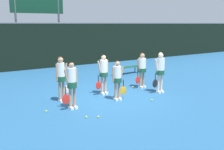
{
  "coord_description": "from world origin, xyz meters",
  "views": [
    {
      "loc": [
        -5.82,
        -9.0,
        3.03
      ],
      "look_at": [
        -0.0,
        -0.05,
        0.94
      ],
      "focal_mm": 42.0,
      "sensor_mm": 36.0,
      "label": 1
    }
  ],
  "objects_px": {
    "tennis_ball_3": "(152,100)",
    "player_3": "(61,75)",
    "bench_courtside": "(127,68)",
    "player_4": "(103,71)",
    "scoreboard": "(38,9)",
    "player_2": "(160,69)",
    "tennis_ball_2": "(86,117)",
    "tennis_ball_0": "(98,117)",
    "player_5": "(142,67)",
    "tennis_ball_4": "(133,87)",
    "player_1": "(117,77)",
    "player_0": "(72,82)",
    "tennis_ball_1": "(46,111)"
  },
  "relations": [
    {
      "from": "player_4",
      "to": "tennis_ball_2",
      "type": "xyz_separation_m",
      "value": [
        -2.0,
        -2.2,
        -1.0
      ]
    },
    {
      "from": "player_5",
      "to": "tennis_ball_2",
      "type": "relative_size",
      "value": 25.63
    },
    {
      "from": "player_2",
      "to": "player_5",
      "type": "bearing_deg",
      "value": 99.15
    },
    {
      "from": "player_3",
      "to": "tennis_ball_0",
      "type": "relative_size",
      "value": 26.47
    },
    {
      "from": "bench_courtside",
      "to": "player_5",
      "type": "relative_size",
      "value": 1.2
    },
    {
      "from": "player_4",
      "to": "tennis_ball_1",
      "type": "distance_m",
      "value": 3.21
    },
    {
      "from": "player_0",
      "to": "player_4",
      "type": "bearing_deg",
      "value": 24.84
    },
    {
      "from": "tennis_ball_1",
      "to": "tennis_ball_2",
      "type": "bearing_deg",
      "value": -54.84
    },
    {
      "from": "tennis_ball_2",
      "to": "player_2",
      "type": "bearing_deg",
      "value": 14.25
    },
    {
      "from": "tennis_ball_3",
      "to": "player_3",
      "type": "bearing_deg",
      "value": 148.23
    },
    {
      "from": "tennis_ball_3",
      "to": "tennis_ball_4",
      "type": "height_order",
      "value": "tennis_ball_3"
    },
    {
      "from": "player_4",
      "to": "player_5",
      "type": "relative_size",
      "value": 1.03
    },
    {
      "from": "player_2",
      "to": "tennis_ball_2",
      "type": "distance_m",
      "value": 4.5
    },
    {
      "from": "tennis_ball_3",
      "to": "player_0",
      "type": "bearing_deg",
      "value": 164.86
    },
    {
      "from": "scoreboard",
      "to": "tennis_ball_1",
      "type": "xyz_separation_m",
      "value": [
        -3.04,
        -9.95,
        -4.04
      ]
    },
    {
      "from": "player_0",
      "to": "player_3",
      "type": "relative_size",
      "value": 0.96
    },
    {
      "from": "bench_courtside",
      "to": "player_3",
      "type": "distance_m",
      "value": 6.46
    },
    {
      "from": "player_0",
      "to": "tennis_ball_0",
      "type": "relative_size",
      "value": 25.43
    },
    {
      "from": "player_1",
      "to": "player_3",
      "type": "distance_m",
      "value": 2.21
    },
    {
      "from": "player_0",
      "to": "player_2",
      "type": "distance_m",
      "value": 4.22
    },
    {
      "from": "player_3",
      "to": "player_5",
      "type": "relative_size",
      "value": 1.06
    },
    {
      "from": "player_1",
      "to": "player_4",
      "type": "xyz_separation_m",
      "value": [
        -0.02,
        1.04,
        0.1
      ]
    },
    {
      "from": "player_1",
      "to": "tennis_ball_1",
      "type": "relative_size",
      "value": 25.04
    },
    {
      "from": "player_5",
      "to": "tennis_ball_0",
      "type": "distance_m",
      "value": 4.64
    },
    {
      "from": "tennis_ball_1",
      "to": "player_2",
      "type": "bearing_deg",
      "value": -2.29
    },
    {
      "from": "tennis_ball_1",
      "to": "bench_courtside",
      "type": "bearing_deg",
      "value": 32.46
    },
    {
      "from": "player_2",
      "to": "tennis_ball_2",
      "type": "bearing_deg",
      "value": -160.83
    },
    {
      "from": "bench_courtside",
      "to": "player_2",
      "type": "height_order",
      "value": "player_2"
    },
    {
      "from": "player_2",
      "to": "player_5",
      "type": "relative_size",
      "value": 1.07
    },
    {
      "from": "player_1",
      "to": "tennis_ball_0",
      "type": "relative_size",
      "value": 23.74
    },
    {
      "from": "bench_courtside",
      "to": "player_4",
      "type": "bearing_deg",
      "value": -143.7
    },
    {
      "from": "tennis_ball_1",
      "to": "player_1",
      "type": "bearing_deg",
      "value": -2.34
    },
    {
      "from": "bench_courtside",
      "to": "player_0",
      "type": "relative_size",
      "value": 1.18
    },
    {
      "from": "player_3",
      "to": "tennis_ball_3",
      "type": "bearing_deg",
      "value": -37.44
    },
    {
      "from": "player_0",
      "to": "tennis_ball_4",
      "type": "xyz_separation_m",
      "value": [
        3.78,
        1.35,
        -0.97
      ]
    },
    {
      "from": "tennis_ball_0",
      "to": "tennis_ball_4",
      "type": "distance_m",
      "value": 4.38
    },
    {
      "from": "player_0",
      "to": "tennis_ball_1",
      "type": "relative_size",
      "value": 26.82
    },
    {
      "from": "player_1",
      "to": "player_3",
      "type": "bearing_deg",
      "value": 157.23
    },
    {
      "from": "player_5",
      "to": "tennis_ball_4",
      "type": "height_order",
      "value": "player_5"
    },
    {
      "from": "player_3",
      "to": "player_5",
      "type": "bearing_deg",
      "value": -4.85
    },
    {
      "from": "tennis_ball_2",
      "to": "tennis_ball_0",
      "type": "bearing_deg",
      "value": -31.59
    },
    {
      "from": "player_3",
      "to": "player_2",
      "type": "bearing_deg",
      "value": -20.31
    },
    {
      "from": "bench_courtside",
      "to": "tennis_ball_0",
      "type": "distance_m",
      "value": 7.71
    },
    {
      "from": "player_1",
      "to": "tennis_ball_4",
      "type": "distance_m",
      "value": 2.38
    },
    {
      "from": "bench_courtside",
      "to": "player_2",
      "type": "bearing_deg",
      "value": -112.8
    },
    {
      "from": "tennis_ball_0",
      "to": "tennis_ball_2",
      "type": "height_order",
      "value": "tennis_ball_0"
    },
    {
      "from": "player_5",
      "to": "player_1",
      "type": "bearing_deg",
      "value": -159.2
    },
    {
      "from": "scoreboard",
      "to": "player_2",
      "type": "height_order",
      "value": "scoreboard"
    },
    {
      "from": "player_2",
      "to": "tennis_ball_3",
      "type": "distance_m",
      "value": 1.74
    },
    {
      "from": "player_0",
      "to": "tennis_ball_4",
      "type": "bearing_deg",
      "value": 15.79
    }
  ]
}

